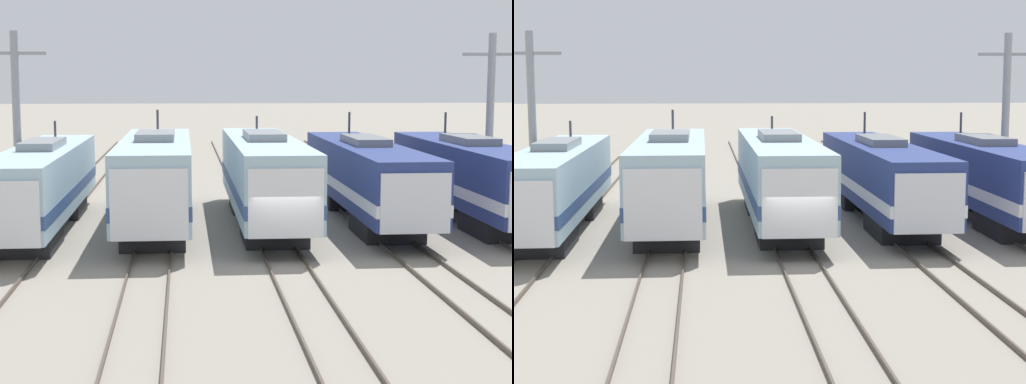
# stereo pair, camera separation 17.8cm
# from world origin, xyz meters

# --- Properties ---
(ground_plane) EXTENTS (400.00, 400.00, 0.00)m
(ground_plane) POSITION_xyz_m (0.00, 0.00, 0.00)
(ground_plane) COLOR gray
(rail_pair_far_left) EXTENTS (1.50, 120.00, 0.15)m
(rail_pair_far_left) POSITION_xyz_m (-9.96, 0.00, 0.07)
(rail_pair_far_left) COLOR #4C4238
(rail_pair_far_left) RESTS_ON ground_plane
(rail_pair_center_left) EXTENTS (1.51, 120.00, 0.15)m
(rail_pair_center_left) POSITION_xyz_m (-4.98, 0.00, 0.07)
(rail_pair_center_left) COLOR #4C4238
(rail_pair_center_left) RESTS_ON ground_plane
(rail_pair_center) EXTENTS (1.51, 120.00, 0.15)m
(rail_pair_center) POSITION_xyz_m (0.00, 0.00, 0.07)
(rail_pair_center) COLOR #4C4238
(rail_pair_center) RESTS_ON ground_plane
(rail_pair_center_right) EXTENTS (1.51, 120.00, 0.15)m
(rail_pair_center_right) POSITION_xyz_m (4.98, 0.00, 0.07)
(rail_pair_center_right) COLOR #4C4238
(rail_pair_center_right) RESTS_ON ground_plane
(locomotive_far_left) EXTENTS (2.81, 17.71, 4.73)m
(locomotive_far_left) POSITION_xyz_m (-9.96, 6.91, 2.10)
(locomotive_far_left) COLOR #232326
(locomotive_far_left) RESTS_ON ground_plane
(locomotive_center_left) EXTENTS (3.12, 16.40, 5.26)m
(locomotive_center_left) POSITION_xyz_m (-4.98, 7.13, 2.26)
(locomotive_center_left) COLOR #232326
(locomotive_center_left) RESTS_ON ground_plane
(locomotive_center) EXTENTS (3.09, 17.49, 4.89)m
(locomotive_center) POSITION_xyz_m (0.00, 7.89, 2.23)
(locomotive_center) COLOR #232326
(locomotive_center) RESTS_ON ground_plane
(locomotive_center_right) EXTENTS (2.98, 18.34, 5.03)m
(locomotive_center_right) POSITION_xyz_m (4.98, 8.80, 2.08)
(locomotive_center_right) COLOR black
(locomotive_center_right) RESTS_ON ground_plane
(locomotive_far_right) EXTENTS (3.02, 17.57, 5.03)m
(locomotive_far_right) POSITION_xyz_m (9.96, 8.25, 2.09)
(locomotive_far_right) COLOR black
(locomotive_far_right) RESTS_ON ground_plane
(catenary_tower_left) EXTENTS (3.09, 0.40, 9.10)m
(catenary_tower_left) POSITION_xyz_m (-11.97, 12.25, 4.73)
(catenary_tower_left) COLOR gray
(catenary_tower_left) RESTS_ON ground_plane
(catenary_tower_right) EXTENTS (3.09, 0.40, 9.10)m
(catenary_tower_right) POSITION_xyz_m (12.20, 12.25, 4.73)
(catenary_tower_right) COLOR gray
(catenary_tower_right) RESTS_ON ground_plane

